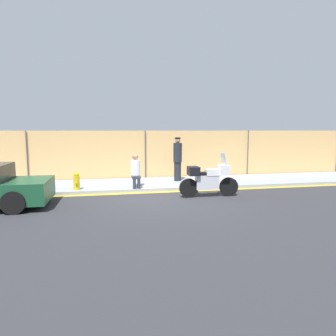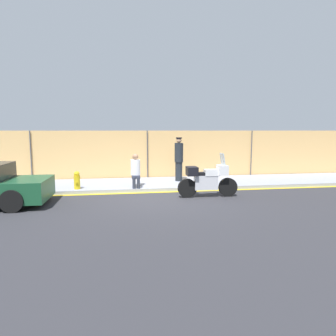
{
  "view_description": "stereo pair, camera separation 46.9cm",
  "coord_description": "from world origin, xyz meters",
  "px_view_note": "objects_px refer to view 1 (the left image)",
  "views": [
    {
      "loc": [
        -1.69,
        -9.86,
        2.32
      ],
      "look_at": [
        0.59,
        1.49,
        0.86
      ],
      "focal_mm": 32.0,
      "sensor_mm": 36.0,
      "label": 1
    },
    {
      "loc": [
        -1.23,
        -9.94,
        2.32
      ],
      "look_at": [
        0.59,
        1.49,
        0.86
      ],
      "focal_mm": 32.0,
      "sensor_mm": 36.0,
      "label": 2
    }
  ],
  "objects_px": {
    "motorcycle": "(209,179)",
    "person_seated_on_curb": "(136,169)",
    "fire_hydrant": "(77,181)",
    "officer_standing": "(178,159)"
  },
  "relations": [
    {
      "from": "fire_hydrant",
      "to": "person_seated_on_curb",
      "type": "bearing_deg",
      "value": 2.32
    },
    {
      "from": "person_seated_on_curb",
      "to": "fire_hydrant",
      "type": "distance_m",
      "value": 2.23
    },
    {
      "from": "person_seated_on_curb",
      "to": "fire_hydrant",
      "type": "relative_size",
      "value": 1.92
    },
    {
      "from": "person_seated_on_curb",
      "to": "fire_hydrant",
      "type": "height_order",
      "value": "person_seated_on_curb"
    },
    {
      "from": "motorcycle",
      "to": "person_seated_on_curb",
      "type": "bearing_deg",
      "value": 148.33
    },
    {
      "from": "motorcycle",
      "to": "fire_hydrant",
      "type": "xyz_separation_m",
      "value": [
        -4.6,
        1.49,
        -0.16
      ]
    },
    {
      "from": "motorcycle",
      "to": "officer_standing",
      "type": "bearing_deg",
      "value": 101.83
    },
    {
      "from": "officer_standing",
      "to": "person_seated_on_curb",
      "type": "relative_size",
      "value": 1.46
    },
    {
      "from": "fire_hydrant",
      "to": "officer_standing",
      "type": "bearing_deg",
      "value": 16.29
    },
    {
      "from": "motorcycle",
      "to": "person_seated_on_curb",
      "type": "xyz_separation_m",
      "value": [
        -2.41,
        1.58,
        0.22
      ]
    }
  ]
}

